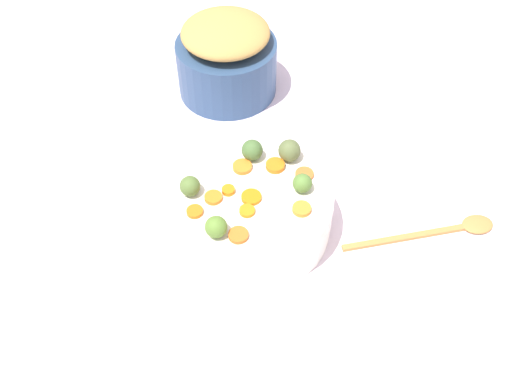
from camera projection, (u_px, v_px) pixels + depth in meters
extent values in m
cube|color=white|center=(258.00, 245.00, 1.12)|extent=(2.40, 2.40, 0.02)
cylinder|color=white|center=(256.00, 212.00, 1.10)|extent=(0.29, 0.29, 0.10)
cylinder|color=navy|center=(227.00, 67.00, 1.37)|extent=(0.24, 0.24, 0.13)
ellipsoid|color=tan|center=(225.00, 33.00, 1.29)|extent=(0.20, 0.20, 0.06)
cylinder|color=orange|center=(304.00, 174.00, 1.09)|extent=(0.05, 0.05, 0.01)
cylinder|color=orange|center=(242.00, 167.00, 1.10)|extent=(0.04, 0.04, 0.01)
cylinder|color=orange|center=(213.00, 197.00, 1.05)|extent=(0.04, 0.04, 0.01)
cylinder|color=orange|center=(228.00, 190.00, 1.06)|extent=(0.03, 0.03, 0.01)
cylinder|color=orange|center=(238.00, 235.00, 1.00)|extent=(0.04, 0.04, 0.01)
cylinder|color=orange|center=(302.00, 209.00, 1.03)|extent=(0.04, 0.04, 0.01)
cylinder|color=orange|center=(251.00, 197.00, 1.05)|extent=(0.05, 0.05, 0.01)
cylinder|color=orange|center=(275.00, 166.00, 1.10)|extent=(0.05, 0.05, 0.01)
cylinder|color=orange|center=(247.00, 211.00, 1.03)|extent=(0.04, 0.04, 0.01)
cylinder|color=orange|center=(195.00, 211.00, 1.03)|extent=(0.04, 0.04, 0.01)
sphere|color=#578337|center=(302.00, 183.00, 1.06)|extent=(0.04, 0.04, 0.04)
sphere|color=#557435|center=(190.00, 186.00, 1.05)|extent=(0.04, 0.04, 0.04)
sphere|color=#486D36|center=(252.00, 150.00, 1.11)|extent=(0.04, 0.04, 0.04)
sphere|color=olive|center=(216.00, 227.00, 0.99)|extent=(0.04, 0.04, 0.04)
sphere|color=#5B6B3C|center=(289.00, 150.00, 1.11)|extent=(0.04, 0.04, 0.04)
cube|color=#BD8542|center=(406.00, 237.00, 1.12)|extent=(0.18, 0.21, 0.01)
ellipsoid|color=#BD8542|center=(477.00, 224.00, 1.14)|extent=(0.08, 0.08, 0.01)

